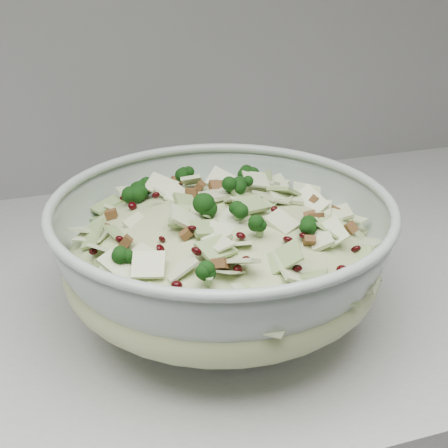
# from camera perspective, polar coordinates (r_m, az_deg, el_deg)

# --- Properties ---
(mixing_bowl) EXTENTS (0.40, 0.40, 0.13)m
(mixing_bowl) POSITION_cam_1_polar(r_m,az_deg,el_deg) (0.59, -0.23, -3.17)
(mixing_bowl) COLOR #A1B1A6
(mixing_bowl) RESTS_ON counter
(salad) EXTENTS (0.37, 0.37, 0.13)m
(salad) POSITION_cam_1_polar(r_m,az_deg,el_deg) (0.58, -0.23, -1.39)
(salad) COLOR beige
(salad) RESTS_ON mixing_bowl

